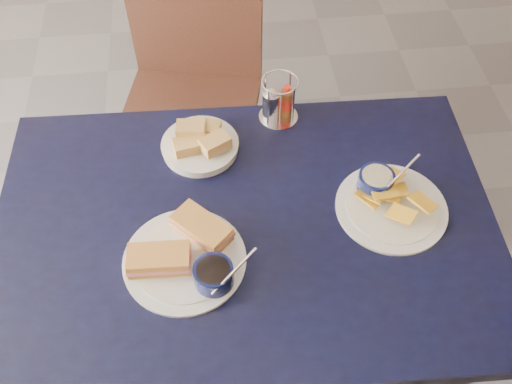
{
  "coord_description": "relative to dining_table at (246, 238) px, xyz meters",
  "views": [
    {
      "loc": [
        0.12,
        -0.74,
        1.89
      ],
      "look_at": [
        0.21,
        0.09,
        0.82
      ],
      "focal_mm": 40.0,
      "sensor_mm": 36.0,
      "label": 1
    }
  ],
  "objects": [
    {
      "name": "ground",
      "position": [
        -0.18,
        -0.05,
        -0.68
      ],
      "size": [
        6.0,
        6.0,
        0.0
      ],
      "primitive_type": "plane",
      "color": "#525257",
      "rests_on": "ground"
    },
    {
      "name": "dining_table",
      "position": [
        0.0,
        0.0,
        0.0
      ],
      "size": [
        1.26,
        0.86,
        0.75
      ],
      "color": "black",
      "rests_on": "ground"
    },
    {
      "name": "chair_far",
      "position": [
        -0.13,
        0.79,
        -0.13
      ],
      "size": [
        0.55,
        0.54,
        0.98
      ],
      "color": "black",
      "rests_on": "ground"
    },
    {
      "name": "sandwich_plate",
      "position": [
        -0.14,
        -0.09,
        0.09
      ],
      "size": [
        0.31,
        0.29,
        0.12
      ],
      "color": "white",
      "rests_on": "dining_table"
    },
    {
      "name": "plantain_plate",
      "position": [
        0.35,
        0.03,
        0.08
      ],
      "size": [
        0.28,
        0.28,
        0.12
      ],
      "color": "white",
      "rests_on": "dining_table"
    },
    {
      "name": "bread_basket",
      "position": [
        -0.1,
        0.26,
        0.09
      ],
      "size": [
        0.2,
        0.2,
        0.07
      ],
      "color": "white",
      "rests_on": "dining_table"
    },
    {
      "name": "condiment_caddy",
      "position": [
        0.12,
        0.35,
        0.12
      ],
      "size": [
        0.11,
        0.11,
        0.14
      ],
      "color": "silver",
      "rests_on": "dining_table"
    }
  ]
}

